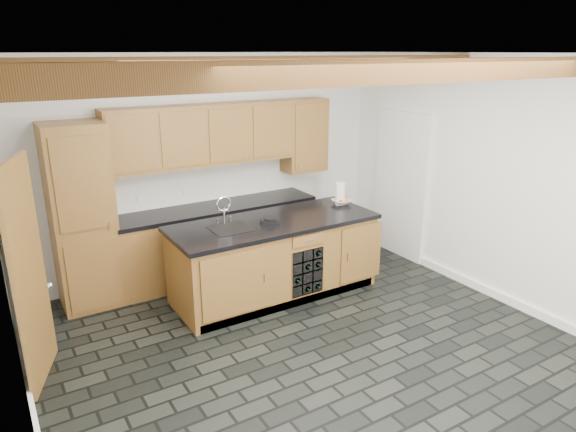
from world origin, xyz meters
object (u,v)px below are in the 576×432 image
Objects in this scene: fruit_bowl at (341,202)px; paper_towel at (340,194)px; island at (275,258)px; kitchen_scale at (270,221)px.

paper_towel reaches higher than fruit_bowl.
island is 10.75× the size of kitchen_scale.
island is at bearing -172.26° from fruit_bowl.
fruit_bowl is (1.07, 0.15, 0.49)m from island.
island is at bearing 43.25° from kitchen_scale.
paper_towel is at bearing 7.87° from island.
fruit_bowl is at bearing 7.74° from island.
kitchen_scale is at bearing -154.09° from island.
paper_towel reaches higher than island.
paper_towel reaches higher than kitchen_scale.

